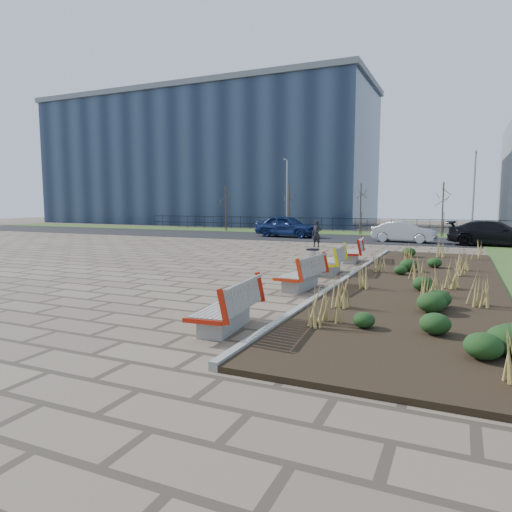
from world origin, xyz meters
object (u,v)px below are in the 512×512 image
at_px(bench_d, 351,250).
at_px(pedestrian, 317,234).
at_px(bench_a, 225,305).
at_px(lamp_east, 474,196).
at_px(car_black, 494,233).
at_px(litter_bin, 313,263).
at_px(car_blue, 287,226).
at_px(bench_c, 330,260).
at_px(lamp_west, 287,197).
at_px(car_silver, 404,232).
at_px(bench_b, 300,272).

relative_size(bench_d, pedestrian, 1.37).
bearing_deg(bench_a, bench_d, 84.96).
relative_size(bench_a, pedestrian, 1.37).
bearing_deg(lamp_east, car_black, -79.75).
distance_m(litter_bin, car_blue, 17.88).
relative_size(car_black, lamp_east, 0.85).
height_order(bench_c, car_black, car_black).
bearing_deg(lamp_east, bench_a, -100.16).
distance_m(bench_a, lamp_east, 28.45).
relative_size(litter_bin, lamp_east, 0.15).
relative_size(car_black, lamp_west, 0.85).
bearing_deg(bench_c, car_black, 62.51).
bearing_deg(bench_d, car_black, 52.14).
bearing_deg(car_silver, car_blue, 89.99).
distance_m(bench_b, bench_c, 3.28).
relative_size(bench_a, car_silver, 0.53).
xyz_separation_m(bench_c, car_silver, (0.96, 14.67, 0.17)).
relative_size(bench_c, lamp_east, 0.35).
height_order(bench_a, car_blue, car_blue).
distance_m(bench_d, lamp_east, 17.26).
height_order(litter_bin, pedestrian, pedestrian).
xyz_separation_m(car_silver, car_black, (5.11, -0.72, 0.09)).
distance_m(bench_c, car_blue, 17.39).
relative_size(bench_a, car_blue, 0.45).
xyz_separation_m(car_blue, car_silver, (8.41, -1.05, -0.15)).
distance_m(bench_a, bench_b, 4.74).
height_order(bench_d, lamp_east, lamp_east).
height_order(bench_a, bench_c, same).
height_order(bench_a, bench_d, same).
height_order(bench_c, litter_bin, bench_c).
bearing_deg(pedestrian, bench_d, -51.57).
bearing_deg(lamp_west, bench_d, -61.13).
relative_size(bench_c, car_blue, 0.45).
bearing_deg(bench_a, car_black, 69.51).
relative_size(bench_d, lamp_west, 0.35).
xyz_separation_m(pedestrian, car_blue, (-4.19, 6.42, 0.05)).
bearing_deg(lamp_east, bench_c, -104.12).
bearing_deg(car_black, car_silver, 88.00).
distance_m(bench_a, litter_bin, 7.30).
bearing_deg(bench_a, car_blue, 102.38).
height_order(litter_bin, lamp_west, lamp_west).
relative_size(car_blue, lamp_east, 0.78).
distance_m(pedestrian, lamp_east, 13.61).
bearing_deg(lamp_west, car_silver, -27.60).
xyz_separation_m(litter_bin, pedestrian, (-2.85, 10.02, 0.30)).
relative_size(pedestrian, lamp_east, 0.25).
relative_size(bench_d, lamp_east, 0.35).
xyz_separation_m(litter_bin, lamp_east, (5.41, 20.60, 2.58)).
xyz_separation_m(bench_d, pedestrian, (-3.26, 5.75, 0.26)).
bearing_deg(car_silver, bench_b, -175.97).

